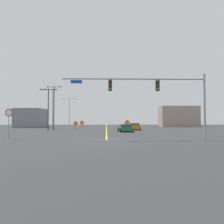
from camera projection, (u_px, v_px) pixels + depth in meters
ground at (107, 140)px, 21.31m from camera, size 126.08×126.08×0.00m
road_centre_stripe at (106, 127)px, 56.30m from camera, size 0.16×70.05×0.01m
traffic_signal_assembly at (155, 90)px, 21.58m from camera, size 13.94×0.44×6.43m
stop_sign at (9, 118)px, 21.98m from camera, size 0.76×0.07×3.00m
street_lamp_mid_left at (69, 109)px, 68.74m from camera, size 4.15×0.24×8.54m
street_lamp_far_left at (54, 104)px, 43.71m from camera, size 2.90×0.24×8.53m
street_lamp_far_right at (48, 106)px, 38.76m from camera, size 2.99×0.24×7.32m
street_lamp_near_left at (52, 107)px, 41.54m from camera, size 1.76×0.24×7.78m
construction_sign_right_shoulder at (76, 124)px, 45.74m from camera, size 1.08×0.06×1.68m
construction_sign_median_far at (127, 123)px, 47.99m from camera, size 1.31×0.07×1.93m
construction_sign_median_near at (82, 123)px, 51.90m from camera, size 1.17×0.05×1.78m
car_orange_far at (134, 127)px, 41.71m from camera, size 2.13×3.98×1.26m
car_green_approaching at (125, 128)px, 35.52m from camera, size 2.28×4.38×1.21m
roadside_building_east at (178, 116)px, 61.07m from camera, size 10.19×5.10×5.58m
roadside_building_west at (31, 118)px, 55.42m from camera, size 6.35×7.86×4.64m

